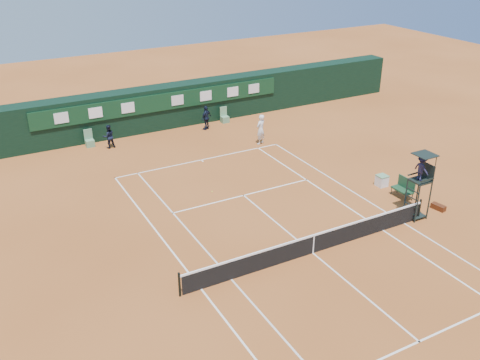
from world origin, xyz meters
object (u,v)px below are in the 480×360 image
(tennis_net, at_px, (313,243))
(umpire_chair, at_px, (421,173))
(player_bench, at_px, (404,187))
(player, at_px, (261,129))
(cooler, at_px, (382,181))

(tennis_net, bearing_deg, umpire_chair, 1.98)
(player_bench, bearing_deg, player, 105.19)
(tennis_net, relative_size, player, 6.34)
(tennis_net, height_order, umpire_chair, umpire_chair)
(cooler, bearing_deg, player_bench, -87.14)
(player, bearing_deg, player_bench, 81.72)
(umpire_chair, bearing_deg, tennis_net, -178.02)
(umpire_chair, relative_size, player, 1.68)
(tennis_net, bearing_deg, player, 69.62)
(umpire_chair, bearing_deg, player, 98.01)
(player_bench, distance_m, cooler, 1.62)
(umpire_chair, xyz_separation_m, player_bench, (1.08, 1.92, -1.86))
(tennis_net, bearing_deg, player_bench, 16.05)
(tennis_net, xyz_separation_m, umpire_chair, (6.37, 0.22, 1.95))
(player_bench, distance_m, player, 10.73)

